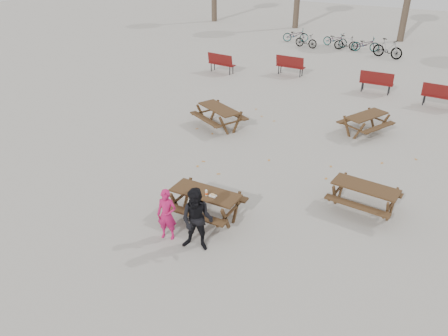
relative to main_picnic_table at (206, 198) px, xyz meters
The scene contains 13 objects.
ground 0.59m from the main_picnic_table, ahead, with size 80.00×80.00×0.00m, color gray.
main_picnic_table is the anchor object (origin of this frame).
food_tray 0.35m from the main_picnic_table, 17.98° to the right, with size 0.18×0.11×0.04m, color white.
bread_roll 0.38m from the main_picnic_table, 17.98° to the right, with size 0.14×0.06×0.05m, color tan.
soda_bottle 0.31m from the main_picnic_table, 50.80° to the right, with size 0.07×0.07×0.17m.
child 1.25m from the main_picnic_table, 107.53° to the right, with size 0.49×0.32×1.34m, color #B81756.
adult 1.31m from the main_picnic_table, 67.72° to the right, with size 0.79×0.61×1.62m, color black.
picnic_table_east 4.25m from the main_picnic_table, 33.40° to the left, with size 1.71×1.38×0.74m, color #352213, non-canonical shape.
picnic_table_north 6.05m from the main_picnic_table, 115.85° to the left, with size 1.84×1.48×0.79m, color #352213, non-canonical shape.
picnic_table_far 7.93m from the main_picnic_table, 72.22° to the left, with size 1.70×1.37×0.73m, color #352213, non-canonical shape.
park_bench_row 12.45m from the main_picnic_table, 92.87° to the left, with size 12.28×1.97×1.03m.
bicycle_row 20.30m from the main_picnic_table, 95.54° to the left, with size 8.16×2.56×1.11m.
fallen_leaves 2.62m from the main_picnic_table, 78.69° to the left, with size 11.00×11.00×0.01m, color #B8742C, non-canonical shape.
Camera 1 is at (4.98, -8.14, 6.66)m, focal length 35.00 mm.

